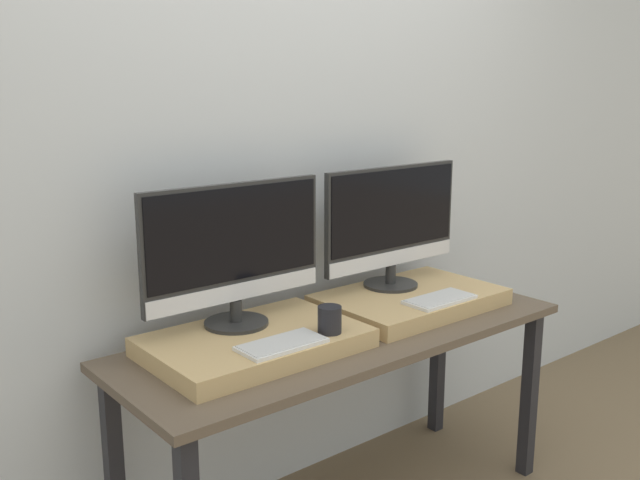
{
  "coord_description": "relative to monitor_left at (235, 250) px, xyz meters",
  "views": [
    {
      "loc": [
        -1.54,
        -1.44,
        1.56
      ],
      "look_at": [
        0.0,
        0.44,
        1.01
      ],
      "focal_mm": 40.0,
      "sensor_mm": 36.0,
      "label": 1
    }
  ],
  "objects": [
    {
      "name": "monitor_right",
      "position": [
        0.71,
        0.0,
        0.0
      ],
      "size": [
        0.65,
        0.21,
        0.47
      ],
      "color": "#282828",
      "rests_on": "wooden_riser_right"
    },
    {
      "name": "wall_back",
      "position": [
        0.35,
        0.23,
        0.27
      ],
      "size": [
        8.0,
        0.04,
        2.6
      ],
      "color": "silver",
      "rests_on": "ground_plane"
    },
    {
      "name": "wooden_riser_right",
      "position": [
        0.71,
        -0.1,
        -0.28
      ],
      "size": [
        0.67,
        0.44,
        0.06
      ],
      "color": "tan",
      "rests_on": "workbench"
    },
    {
      "name": "wooden_riser_left",
      "position": [
        -0.0,
        -0.1,
        -0.28
      ],
      "size": [
        0.67,
        0.44,
        0.06
      ],
      "color": "tan",
      "rests_on": "workbench"
    },
    {
      "name": "monitor_left",
      "position": [
        0.0,
        0.0,
        0.0
      ],
      "size": [
        0.65,
        0.21,
        0.47
      ],
      "color": "#282828",
      "rests_on": "wooden_riser_left"
    },
    {
      "name": "mug",
      "position": [
        0.19,
        -0.25,
        -0.21
      ],
      "size": [
        0.08,
        0.08,
        0.09
      ],
      "color": "black",
      "rests_on": "wooden_riser_left"
    },
    {
      "name": "workbench",
      "position": [
        0.35,
        -0.14,
        -0.4
      ],
      "size": [
        1.64,
        0.6,
        0.72
      ],
      "color": "brown",
      "rests_on": "ground_plane"
    },
    {
      "name": "keyboard_left",
      "position": [
        0.0,
        -0.25,
        -0.25
      ],
      "size": [
        0.27,
        0.13,
        0.01
      ],
      "color": "silver",
      "rests_on": "wooden_riser_left"
    },
    {
      "name": "keyboard_right",
      "position": [
        0.71,
        -0.25,
        -0.25
      ],
      "size": [
        0.27,
        0.13,
        0.01
      ],
      "color": "silver",
      "rests_on": "wooden_riser_right"
    }
  ]
}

